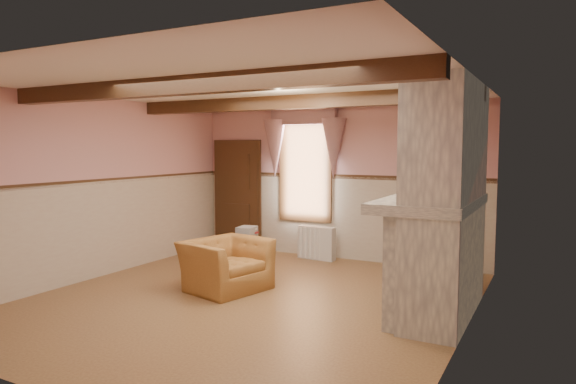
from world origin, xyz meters
The scene contains 26 objects.
floor centered at (0.00, 0.00, 0.00)m, with size 5.50×6.00×0.01m, color brown.
ceiling centered at (0.00, 0.00, 2.80)m, with size 5.50×6.00×0.01m, color silver.
wall_back centered at (0.00, 3.00, 1.40)m, with size 5.50×0.02×2.80m, color #C88A8C.
wall_front centered at (0.00, -3.00, 1.40)m, with size 5.50×0.02×2.80m, color #C88A8C.
wall_left centered at (-2.75, 0.00, 1.40)m, with size 0.02×6.00×2.80m, color #C88A8C.
wall_right centered at (2.75, 0.00, 1.40)m, with size 0.02×6.00×2.80m, color #C88A8C.
wainscot centered at (0.00, 0.00, 0.75)m, with size 5.50×6.00×1.50m, color #C1B39B, non-canonical shape.
chair_rail centered at (0.00, 0.00, 1.50)m, with size 5.50×6.00×0.08m, color black, non-canonical shape.
firebox centered at (2.00, 0.60, 0.45)m, with size 0.20×0.95×0.90m, color black.
armchair centered at (-0.55, 0.28, 0.36)m, with size 1.10×0.96×0.72m, color #9E662D.
side_table centered at (-0.84, 1.29, 0.28)m, with size 0.48×0.48×0.55m, color brown.
book_stack centered at (-0.83, 1.29, 0.65)m, with size 0.26×0.32×0.20m, color #B7AD8C.
radiator centered at (-0.24, 2.70, 0.30)m, with size 0.70×0.18×0.60m, color silver.
bowl centered at (2.24, 0.59, 1.46)m, with size 0.31×0.31×0.08m, color brown.
mantel_clock centered at (2.24, 1.10, 1.52)m, with size 0.14×0.24×0.20m, color black.
oil_lamp centered at (2.24, 0.99, 1.56)m, with size 0.11×0.11×0.28m, color gold.
candle_red centered at (2.24, -0.01, 1.50)m, with size 0.06×0.06×0.16m, color #A61415.
jar_yellow centered at (2.24, 0.30, 1.48)m, with size 0.06×0.06×0.12m, color yellow.
fireplace centered at (2.42, 0.60, 1.40)m, with size 0.85×2.00×2.80m, color gray.
mantel centered at (2.24, 0.60, 1.36)m, with size 1.05×2.05×0.12m, color gray.
overmantel_mirror centered at (2.06, 0.60, 1.97)m, with size 0.06×1.44×1.04m, color silver.
door centered at (-2.10, 2.94, 1.05)m, with size 1.10×0.10×2.10m, color black.
window centered at (-0.60, 2.97, 1.65)m, with size 1.06×0.08×2.02m, color white.
window_drapes centered at (-0.60, 2.88, 2.25)m, with size 1.30×0.14×1.40m, color gray.
ceiling_beam_front centered at (0.00, -1.20, 2.70)m, with size 5.50×0.18×0.20m, color black.
ceiling_beam_back centered at (0.00, 1.20, 2.70)m, with size 5.50×0.18×0.20m, color black.
Camera 1 is at (3.60, -5.66, 2.03)m, focal length 32.00 mm.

